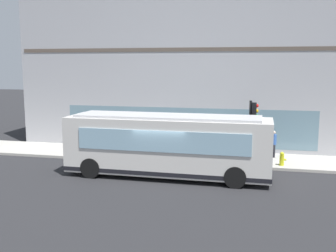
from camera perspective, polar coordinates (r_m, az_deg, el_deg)
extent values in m
plane|color=#262628|center=(19.75, -0.64, -7.41)|extent=(120.00, 120.00, 0.00)
cube|color=#B2ADA3|center=(23.86, 1.80, -4.37)|extent=(3.54, 40.00, 0.15)
cube|color=#A8A8AD|center=(29.62, 4.28, 9.41)|extent=(9.43, 22.75, 11.67)
cube|color=brown|center=(25.13, 2.72, 10.86)|extent=(0.36, 22.30, 0.24)
cube|color=slate|center=(25.33, 2.60, -0.09)|extent=(0.12, 15.93, 2.40)
cube|color=silver|center=(19.64, -0.06, -2.69)|extent=(2.60, 10.03, 2.70)
cube|color=silver|center=(19.41, -0.06, 1.39)|extent=(2.22, 9.02, 0.12)
cube|color=#8CB2C6|center=(21.25, -13.23, -0.81)|extent=(2.20, 0.10, 1.20)
cube|color=#8CB2C6|center=(20.78, 0.75, -0.93)|extent=(0.15, 8.20, 1.00)
cube|color=#8CB2C6|center=(18.35, -0.98, -2.24)|extent=(0.15, 8.20, 1.00)
cube|color=black|center=(19.91, -0.06, -5.99)|extent=(2.65, 10.07, 0.20)
cylinder|color=black|center=(22.02, -8.53, -4.45)|extent=(0.31, 1.00, 1.00)
cylinder|color=black|center=(19.97, -10.99, -5.90)|extent=(0.31, 1.00, 1.00)
cylinder|color=black|center=(20.52, 10.02, -5.48)|extent=(0.31, 1.00, 1.00)
cylinder|color=black|center=(18.30, 9.58, -7.23)|extent=(0.31, 1.00, 1.00)
cylinder|color=black|center=(21.98, 11.63, -0.90)|extent=(0.14, 0.14, 3.45)
cube|color=black|center=(21.82, 12.23, 2.13)|extent=(0.32, 0.24, 0.90)
sphere|color=red|center=(21.79, 12.59, 2.85)|extent=(0.20, 0.20, 0.20)
sphere|color=yellow|center=(21.82, 12.57, 2.12)|extent=(0.20, 0.20, 0.20)
sphere|color=green|center=(21.85, 12.54, 1.39)|extent=(0.20, 0.20, 0.20)
cylinder|color=gold|center=(22.26, 15.96, -4.75)|extent=(0.24, 0.24, 0.55)
sphere|color=gold|center=(22.19, 16.00, -3.86)|extent=(0.22, 0.22, 0.22)
cylinder|color=gold|center=(22.26, 16.41, -4.64)|extent=(0.10, 0.12, 0.10)
cylinder|color=gold|center=(22.42, 15.95, -4.53)|extent=(0.12, 0.10, 0.10)
cylinder|color=black|center=(24.00, 14.91, -3.48)|extent=(0.14, 0.14, 0.76)
cylinder|color=black|center=(24.16, 14.72, -3.40)|extent=(0.14, 0.14, 0.76)
cylinder|color=#3359A5|center=(23.95, 14.88, -1.86)|extent=(0.32, 0.32, 0.60)
sphere|color=beige|center=(23.88, 14.92, -0.91)|extent=(0.20, 0.20, 0.20)
cylinder|color=#3359A5|center=(23.59, 11.85, -3.48)|extent=(0.14, 0.14, 0.84)
cylinder|color=#3359A5|center=(23.50, 12.22, -3.54)|extent=(0.14, 0.14, 0.84)
cylinder|color=black|center=(23.40, 12.09, -1.70)|extent=(0.32, 0.32, 0.67)
sphere|color=brown|center=(23.32, 12.13, -0.62)|extent=(0.23, 0.23, 0.23)
cylinder|color=#8C3F8C|center=(25.89, -7.51, -2.36)|extent=(0.14, 0.14, 0.77)
cylinder|color=#8C3F8C|center=(25.79, -7.84, -2.41)|extent=(0.14, 0.14, 0.77)
cylinder|color=#B23338|center=(25.71, -7.71, -0.88)|extent=(0.32, 0.32, 0.61)
sphere|color=tan|center=(25.65, -7.73, 0.01)|extent=(0.21, 0.21, 0.21)
cube|color=#263F99|center=(22.96, -2.02, -3.56)|extent=(0.44, 0.40, 0.90)
cube|color=#8CB2C6|center=(22.87, -1.52, -3.14)|extent=(0.35, 0.03, 0.30)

